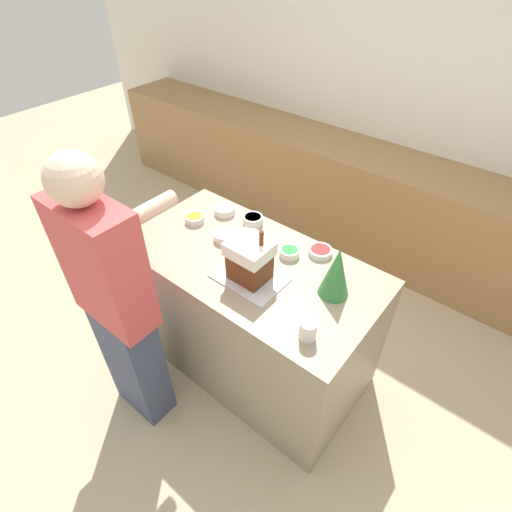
% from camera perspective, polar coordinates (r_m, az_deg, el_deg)
% --- Properties ---
extents(ground_plane, '(12.00, 12.00, 0.00)m').
position_cam_1_polar(ground_plane, '(2.99, -0.69, -14.40)').
color(ground_plane, '#C6B28E').
extents(wall_back, '(8.00, 0.05, 2.60)m').
position_cam_1_polar(wall_back, '(3.71, 20.96, 20.00)').
color(wall_back, white).
rests_on(wall_back, ground_plane).
extents(back_cabinet_block, '(6.00, 0.60, 0.93)m').
position_cam_1_polar(back_cabinet_block, '(3.78, 16.12, 7.16)').
color(back_cabinet_block, '#9E7547').
rests_on(back_cabinet_block, ground_plane).
extents(kitchen_island, '(1.53, 0.80, 0.94)m').
position_cam_1_polar(kitchen_island, '(2.62, -0.77, -8.46)').
color(kitchen_island, gray).
rests_on(kitchen_island, ground_plane).
extents(baking_tray, '(0.38, 0.27, 0.01)m').
position_cam_1_polar(baking_tray, '(2.18, -0.89, -3.05)').
color(baking_tray, silver).
rests_on(baking_tray, kitchen_island).
extents(gingerbread_house, '(0.22, 0.19, 0.32)m').
position_cam_1_polar(gingerbread_house, '(2.09, -0.92, -0.52)').
color(gingerbread_house, '#5B2D14').
rests_on(gingerbread_house, baking_tray).
extents(decorative_tree, '(0.16, 0.16, 0.30)m').
position_cam_1_polar(decorative_tree, '(2.04, 11.41, -2.27)').
color(decorative_tree, '#33843D').
rests_on(decorative_tree, kitchen_island).
extents(candy_bowl_near_tray_right, '(0.13, 0.13, 0.05)m').
position_cam_1_polar(candy_bowl_near_tray_right, '(2.43, -4.59, 2.89)').
color(candy_bowl_near_tray_right, white).
rests_on(candy_bowl_near_tray_right, kitchen_island).
extents(candy_bowl_center_rear, '(0.14, 0.14, 0.05)m').
position_cam_1_polar(candy_bowl_center_rear, '(2.66, -4.51, 6.60)').
color(candy_bowl_center_rear, white).
rests_on(candy_bowl_center_rear, kitchen_island).
extents(candy_bowl_behind_tray, '(0.13, 0.13, 0.05)m').
position_cam_1_polar(candy_bowl_behind_tray, '(2.55, -0.45, 5.22)').
color(candy_bowl_behind_tray, silver).
rests_on(candy_bowl_behind_tray, kitchen_island).
extents(candy_bowl_far_left, '(0.13, 0.13, 0.04)m').
position_cam_1_polar(candy_bowl_far_left, '(2.42, -0.70, 2.70)').
color(candy_bowl_far_left, white).
rests_on(candy_bowl_far_left, kitchen_island).
extents(candy_bowl_beside_tree, '(0.12, 0.12, 0.04)m').
position_cam_1_polar(candy_bowl_beside_tree, '(2.61, -8.75, 5.33)').
color(candy_bowl_beside_tree, silver).
rests_on(candy_bowl_beside_tree, kitchen_island).
extents(candy_bowl_front_corner, '(0.12, 0.12, 0.04)m').
position_cam_1_polar(candy_bowl_front_corner, '(2.32, 4.80, 0.56)').
color(candy_bowl_front_corner, white).
rests_on(candy_bowl_front_corner, kitchen_island).
extents(candy_bowl_far_right, '(0.14, 0.14, 0.04)m').
position_cam_1_polar(candy_bowl_far_right, '(2.35, 9.17, 0.68)').
color(candy_bowl_far_right, white).
rests_on(candy_bowl_far_right, kitchen_island).
extents(mug, '(0.08, 0.08, 0.10)m').
position_cam_1_polar(mug, '(1.89, 7.42, -10.48)').
color(mug, white).
rests_on(mug, kitchen_island).
extents(person, '(0.47, 0.58, 1.77)m').
position_cam_1_polar(person, '(2.20, -19.20, -6.67)').
color(person, '#424C6B').
rests_on(person, ground_plane).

